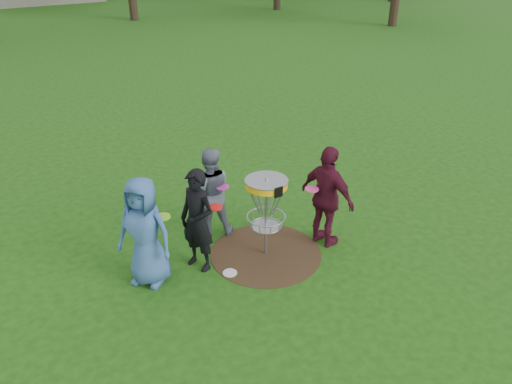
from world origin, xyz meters
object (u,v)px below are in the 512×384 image
player_black (197,221)px  player_grey (210,192)px  disc_golf_basket (266,199)px  player_maroon (327,197)px  player_blue (145,232)px

player_black → player_grey: bearing=119.5°
player_black → disc_golf_basket: 1.10m
player_black → disc_golf_basket: (1.05, -0.27, 0.20)m
player_black → player_grey: player_black is taller
player_grey → disc_golf_basket: bearing=135.1°
player_maroon → disc_golf_basket: player_maroon is taller
player_black → player_maroon: bearing=53.2°
player_maroon → disc_golf_basket: bearing=64.2°
player_black → player_maroon: (2.05, -0.52, 0.04)m
player_grey → disc_golf_basket: size_ratio=1.13×
player_black → disc_golf_basket: bearing=52.8°
player_grey → disc_golf_basket: 1.17m
player_blue → disc_golf_basket: player_blue is taller
player_grey → disc_golf_basket: (0.44, -1.05, 0.24)m
player_grey → player_blue: bearing=49.0°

